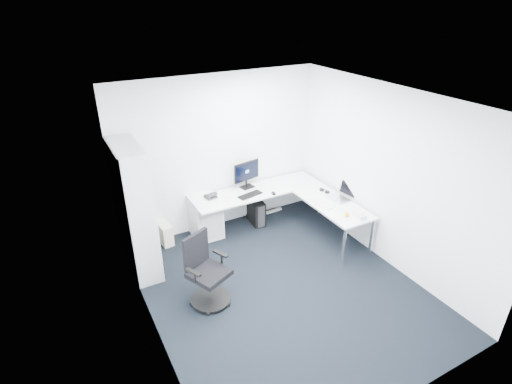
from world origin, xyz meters
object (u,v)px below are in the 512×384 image
monitor (247,175)px  laptop (339,192)px  l_desk (267,215)px  task_chair (209,272)px  bookshelf (135,210)px

monitor → laptop: monitor is taller
l_desk → task_chair: bearing=-143.0°
task_chair → laptop: task_chair is taller
bookshelf → laptop: 3.28m
bookshelf → laptop: bearing=-12.0°
bookshelf → monitor: 2.12m
task_chair → monitor: bearing=25.6°
l_desk → bookshelf: (-2.17, 0.05, 0.66)m
bookshelf → laptop: (3.21, -0.68, -0.18)m
l_desk → monitor: monitor is taller
monitor → bookshelf: bearing=-178.5°
bookshelf → task_chair: bookshelf is taller
l_desk → task_chair: (-1.55, -1.17, 0.16)m
l_desk → laptop: laptop is taller
monitor → laptop: bearing=-56.3°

